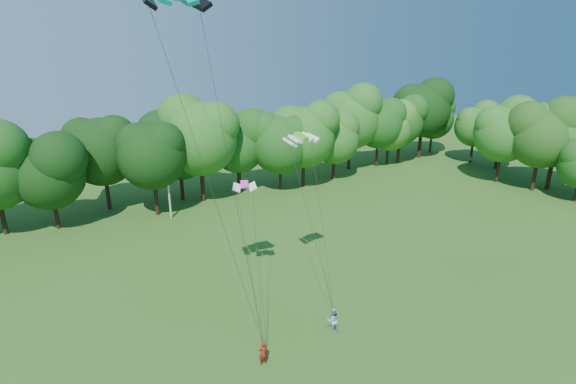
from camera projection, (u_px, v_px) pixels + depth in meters
utility_pole at (168, 181)px, 48.52m from camera, size 1.63×0.69×8.59m
kite_flyer_left at (263, 353)px, 27.68m from camera, size 0.63×0.44×1.67m
kite_flyer_right at (333, 320)px, 30.68m from camera, size 1.08×0.95×1.89m
kite_green at (301, 136)px, 32.14m from camera, size 2.77×1.58×0.43m
kite_pink at (245, 184)px, 32.54m from camera, size 1.90×1.44×0.41m
tree_back_center at (178, 135)px, 53.01m from camera, size 8.87×8.87×12.91m
tree_back_east at (390, 120)px, 68.26m from camera, size 7.72×7.72×11.23m
tree_flank_east at (542, 134)px, 56.38m from camera, size 8.27×8.27×12.03m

